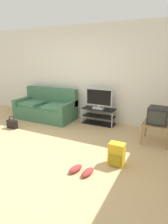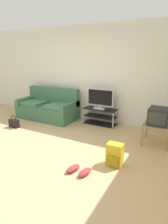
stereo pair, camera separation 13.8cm
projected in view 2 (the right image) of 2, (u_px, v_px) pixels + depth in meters
The scene contains 10 objects.
ground_plane at pixel (31, 150), 3.92m from camera, with size 9.00×9.80×0.02m, color tan.
wall_back at pixel (87, 74), 5.62m from camera, with size 9.00×0.10×2.70m, color silver.
couch at pixel (48, 108), 5.90m from camera, with size 1.80×0.88×0.91m.
tv_stand at pixel (100, 116), 5.39m from camera, with size 0.93×0.39×0.45m.
flat_tv at pixel (100, 99), 5.23m from camera, with size 0.76×0.22×0.56m.
side_table at pixel (157, 127), 4.10m from camera, with size 0.57×0.57×0.45m.
crt_tv at pixel (159, 116), 4.05m from camera, with size 0.40×0.44×0.35m.
backpack at pixel (115, 155), 3.32m from camera, with size 0.27×0.26×0.40m.
handbag at pixel (14, 123), 5.15m from camera, with size 0.29×0.12×0.34m.
sneakers_pair at pixel (79, 170), 3.13m from camera, with size 0.41×0.31×0.09m.
Camera 2 is at (2.65, -2.61, 1.82)m, focal length 30.74 mm.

